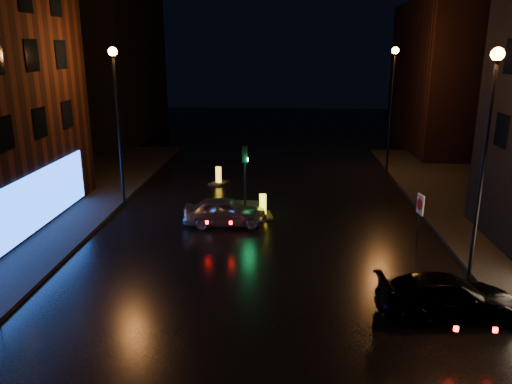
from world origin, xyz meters
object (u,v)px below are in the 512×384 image
bollard_far (219,180)px  road_sign_right (420,209)px  bollard_near (263,212)px  dark_sedan (447,296)px  silver_hatchback (225,211)px  traffic_signal (245,200)px

bollard_far → road_sign_right: (9.78, -10.43, 1.67)m
bollard_far → bollard_near: bearing=-39.2°
dark_sedan → silver_hatchback: bearing=41.7°
bollard_near → bollard_far: bearing=104.6°
bollard_far → road_sign_right: size_ratio=0.59×
traffic_signal → bollard_far: 5.40m
traffic_signal → road_sign_right: (7.70, -5.45, 1.42)m
road_sign_right → bollard_near: bearing=-41.1°
traffic_signal → dark_sedan: traffic_signal is taller
bollard_far → road_sign_right: bearing=-22.4°
dark_sedan → traffic_signal: bearing=31.2°
traffic_signal → silver_hatchback: traffic_signal is taller
silver_hatchback → dark_sedan: bearing=-138.4°
silver_hatchback → bollard_far: silver_hatchback is taller
bollard_near → road_sign_right: road_sign_right is taller
road_sign_right → bollard_far: bearing=-55.8°
bollard_near → bollard_far: (-3.08, 6.21, -0.02)m
traffic_signal → bollard_far: size_ratio=2.29×
silver_hatchback → bollard_near: silver_hatchback is taller
bollard_near → road_sign_right: size_ratio=0.60×
traffic_signal → bollard_near: size_ratio=2.25×
traffic_signal → silver_hatchback: bearing=-106.9°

